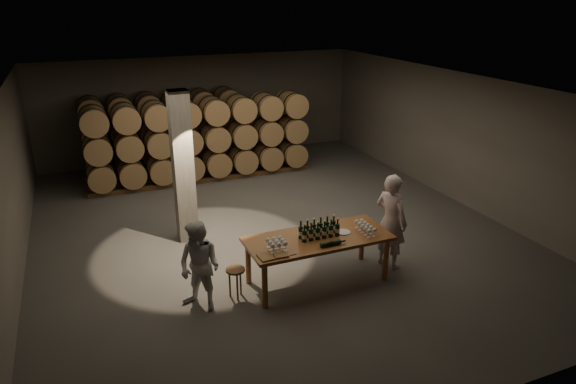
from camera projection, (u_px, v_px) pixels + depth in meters
name	position (u px, v px, depth m)	size (l,w,h in m)	color
room	(183.00, 168.00, 10.56)	(12.00, 12.00, 12.00)	#514F4C
tasting_table	(318.00, 242.00, 9.17)	(2.60, 1.10, 0.90)	brown
barrel_stack_back	(164.00, 130.00, 15.17)	(4.70, 0.95, 2.31)	brown
barrel_stack_front	(201.00, 138.00, 14.24)	(6.26, 0.95, 2.31)	brown
bottle_cluster	(319.00, 231.00, 9.10)	(0.74, 0.24, 0.34)	black
lying_bottles	(331.00, 243.00, 8.81)	(0.48, 0.08, 0.08)	black
glass_cluster_left	(277.00, 242.00, 8.66)	(0.31, 0.31, 0.18)	silver
glass_cluster_right	(365.00, 226.00, 9.29)	(0.19, 0.52, 0.17)	silver
plate	(343.00, 232.00, 9.31)	(0.26, 0.26, 0.01)	white
notebook_near	(281.00, 255.00, 8.47)	(0.23, 0.19, 0.03)	brown
notebook_corner	(266.00, 257.00, 8.42)	(0.22, 0.28, 0.02)	brown
pen	(293.00, 255.00, 8.50)	(0.01, 0.01, 0.13)	black
stool	(235.00, 274.00, 8.80)	(0.33, 0.33, 0.55)	brown
person_man	(391.00, 221.00, 9.69)	(0.68, 0.45, 1.87)	beige
person_woman	(200.00, 266.00, 8.39)	(0.76, 0.59, 1.56)	silver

